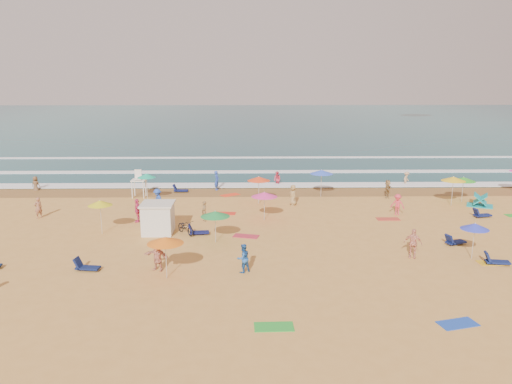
{
  "coord_description": "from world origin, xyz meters",
  "views": [
    {
      "loc": [
        -0.26,
        -32.75,
        10.52
      ],
      "look_at": [
        0.37,
        6.0,
        1.5
      ],
      "focal_mm": 35.0,
      "sensor_mm": 36.0,
      "label": 1
    }
  ],
  "objects": [
    {
      "name": "cabana",
      "position": [
        -6.43,
        0.14,
        1.0
      ],
      "size": [
        2.0,
        2.0,
        2.0
      ],
      "primitive_type": "cube",
      "color": "silver",
      "rests_on": "ground"
    },
    {
      "name": "ground",
      "position": [
        0.0,
        0.0,
        0.0
      ],
      "size": [
        220.0,
        220.0,
        0.0
      ],
      "primitive_type": "plane",
      "color": "gold",
      "rests_on": "ground"
    },
    {
      "name": "wet_sand",
      "position": [
        0.0,
        12.5,
        0.01
      ],
      "size": [
        220.0,
        220.0,
        0.0
      ],
      "primitive_type": "plane",
      "color": "olive",
      "rests_on": "ground"
    },
    {
      "name": "beach_umbrellas",
      "position": [
        1.55,
        3.35,
        2.13
      ],
      "size": [
        57.12,
        20.72,
        0.78
      ],
      "color": "yellow",
      "rests_on": "ground"
    },
    {
      "name": "beachgoers",
      "position": [
        -1.99,
        3.48,
        0.8
      ],
      "size": [
        43.23,
        27.09,
        2.09
      ],
      "color": "tan",
      "rests_on": "ground"
    },
    {
      "name": "loungers",
      "position": [
        4.26,
        -0.91,
        0.17
      ],
      "size": [
        39.55,
        19.82,
        0.34
      ],
      "color": "#0E1E47",
      "rests_on": "ground"
    },
    {
      "name": "towels",
      "position": [
        1.94,
        -1.56,
        0.01
      ],
      "size": [
        46.31,
        25.79,
        0.03
      ],
      "color": "red",
      "rests_on": "ground"
    },
    {
      "name": "cabana_roof",
      "position": [
        -6.43,
        0.14,
        2.06
      ],
      "size": [
        2.2,
        2.2,
        0.12
      ],
      "primitive_type": "cube",
      "color": "silver",
      "rests_on": "cabana"
    },
    {
      "name": "surf_foam",
      "position": [
        0.0,
        21.32,
        0.1
      ],
      "size": [
        200.0,
        18.7,
        0.05
      ],
      "color": "white",
      "rests_on": "ground"
    },
    {
      "name": "bicycle",
      "position": [
        -4.53,
        -0.16,
        0.49
      ],
      "size": [
        1.67,
        1.88,
        0.99
      ],
      "primitive_type": "imported",
      "rotation": [
        0.0,
        0.0,
        0.66
      ],
      "color": "black",
      "rests_on": "ground"
    },
    {
      "name": "lifeguard_stand",
      "position": [
        -9.97,
        10.62,
        1.05
      ],
      "size": [
        1.2,
        1.2,
        2.1
      ],
      "primitive_type": null,
      "color": "white",
      "rests_on": "ground"
    },
    {
      "name": "ocean",
      "position": [
        0.0,
        84.0,
        0.0
      ],
      "size": [
        220.0,
        140.0,
        0.18
      ],
      "primitive_type": "cube",
      "color": "#0C4756",
      "rests_on": "ground"
    }
  ]
}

